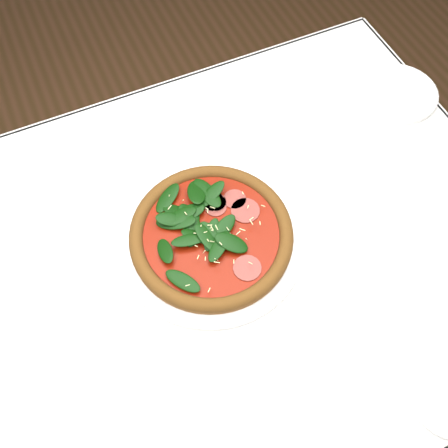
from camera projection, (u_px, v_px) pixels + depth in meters
name	position (u px, v px, depth m)	size (l,w,h in m)	color
ground	(200.00, 373.00, 1.47)	(6.00, 6.00, 0.00)	brown
dining_table	(185.00, 293.00, 0.90)	(1.21, 0.81, 0.75)	white
plate	(211.00, 238.00, 0.83)	(0.31, 0.31, 0.01)	white
pizza	(211.00, 233.00, 0.82)	(0.29, 0.29, 0.04)	brown
saucer_far	(399.00, 93.00, 0.99)	(0.16, 0.16, 0.01)	white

